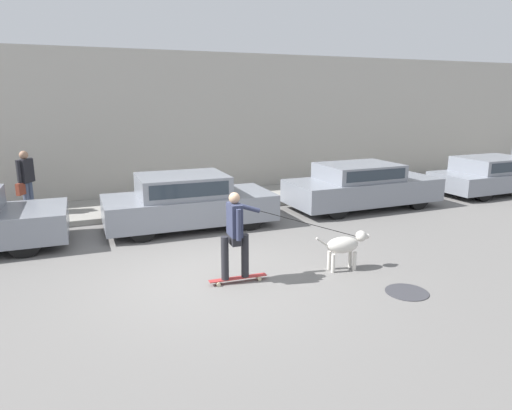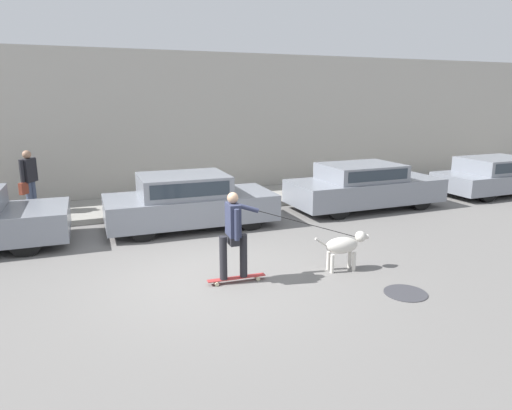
% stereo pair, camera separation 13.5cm
% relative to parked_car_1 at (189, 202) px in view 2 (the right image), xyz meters
% --- Properties ---
extents(ground_plane, '(36.00, 36.00, 0.00)m').
position_rel_parked_car_1_xyz_m(ground_plane, '(-0.41, -3.43, -0.63)').
color(ground_plane, slate).
extents(back_wall, '(32.00, 0.30, 4.50)m').
position_rel_parked_car_1_xyz_m(back_wall, '(-0.41, 3.63, 1.62)').
color(back_wall, '#ADA89E').
rests_on(back_wall, ground_plane).
extents(sidewalk_curb, '(30.00, 2.38, 0.15)m').
position_rel_parked_car_1_xyz_m(sidewalk_curb, '(-0.41, 2.27, -0.56)').
color(sidewalk_curb, gray).
rests_on(sidewalk_curb, ground_plane).
extents(parked_car_1, '(4.12, 1.91, 1.32)m').
position_rel_parked_car_1_xyz_m(parked_car_1, '(0.00, 0.00, 0.00)').
color(parked_car_1, black).
rests_on(parked_car_1, ground_plane).
extents(parked_car_2, '(4.41, 1.81, 1.29)m').
position_rel_parked_car_1_xyz_m(parked_car_2, '(5.13, -0.00, -0.00)').
color(parked_car_2, black).
rests_on(parked_car_2, ground_plane).
extents(parked_car_3, '(4.23, 1.79, 1.22)m').
position_rel_parked_car_1_xyz_m(parked_car_3, '(10.37, -0.00, -0.04)').
color(parked_car_3, black).
rests_on(parked_car_3, ground_plane).
extents(dog, '(1.06, 0.38, 0.73)m').
position_rel_parked_car_1_xyz_m(dog, '(1.94, -3.92, -0.16)').
color(dog, beige).
rests_on(dog, ground_plane).
extents(skateboarder, '(2.88, 0.54, 1.60)m').
position_rel_parked_car_1_xyz_m(skateboarder, '(-0.13, -3.71, 0.28)').
color(skateboarder, beige).
rests_on(skateboarder, ground_plane).
extents(pedestrian_with_bag, '(0.45, 0.64, 1.65)m').
position_rel_parked_car_1_xyz_m(pedestrian_with_bag, '(-3.65, 2.35, 0.43)').
color(pedestrian_with_bag, '#3D4760').
rests_on(pedestrian_with_bag, sidewalk_curb).
extents(manhole_cover, '(0.70, 0.70, 0.01)m').
position_rel_parked_car_1_xyz_m(manhole_cover, '(2.32, -5.21, -0.63)').
color(manhole_cover, '#38383D').
rests_on(manhole_cover, ground_plane).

